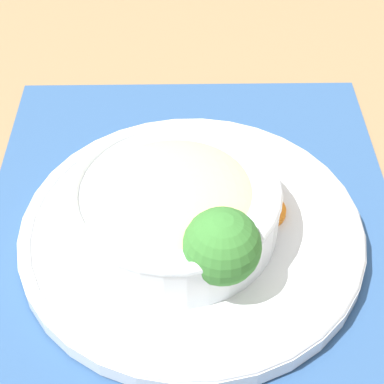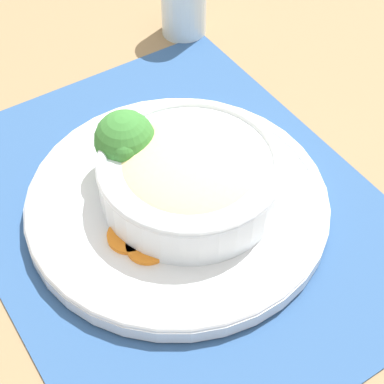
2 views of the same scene
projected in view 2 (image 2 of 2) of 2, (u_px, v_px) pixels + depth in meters
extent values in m
plane|color=#8C704C|center=(177.00, 211.00, 0.68)|extent=(4.00, 4.00, 0.00)
cube|color=#2D5184|center=(177.00, 210.00, 0.68)|extent=(0.53, 0.44, 0.00)
cylinder|color=silver|center=(177.00, 203.00, 0.67)|extent=(0.31, 0.31, 0.02)
torus|color=silver|center=(177.00, 198.00, 0.66)|extent=(0.31, 0.31, 0.01)
cylinder|color=silver|center=(192.00, 181.00, 0.65)|extent=(0.19, 0.19, 0.05)
torus|color=silver|center=(192.00, 165.00, 0.63)|extent=(0.19, 0.19, 0.01)
ellipsoid|color=beige|center=(192.00, 173.00, 0.64)|extent=(0.15, 0.15, 0.05)
cylinder|color=#84AD5B|center=(128.00, 164.00, 0.68)|extent=(0.03, 0.03, 0.02)
sphere|color=#387A33|center=(125.00, 140.00, 0.65)|extent=(0.06, 0.06, 0.06)
sphere|color=#387A33|center=(125.00, 150.00, 0.64)|extent=(0.03, 0.03, 0.03)
sphere|color=#387A33|center=(124.00, 127.00, 0.66)|extent=(0.03, 0.03, 0.03)
cylinder|color=orange|center=(129.00, 236.00, 0.63)|extent=(0.04, 0.04, 0.01)
cylinder|color=orange|center=(148.00, 246.00, 0.62)|extent=(0.04, 0.04, 0.01)
cylinder|color=silver|center=(184.00, 11.00, 0.87)|extent=(0.05, 0.05, 0.06)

